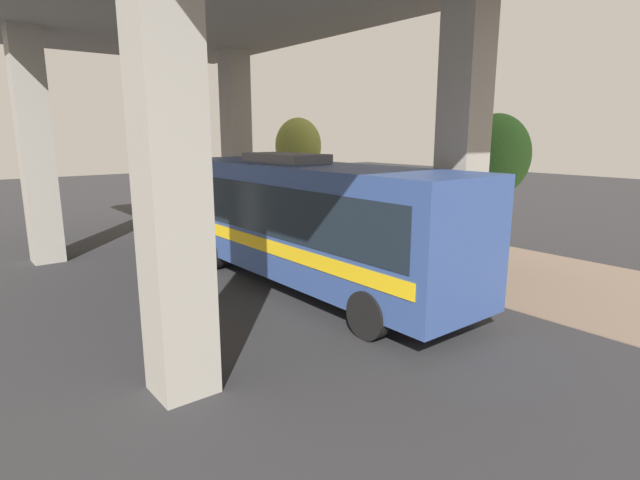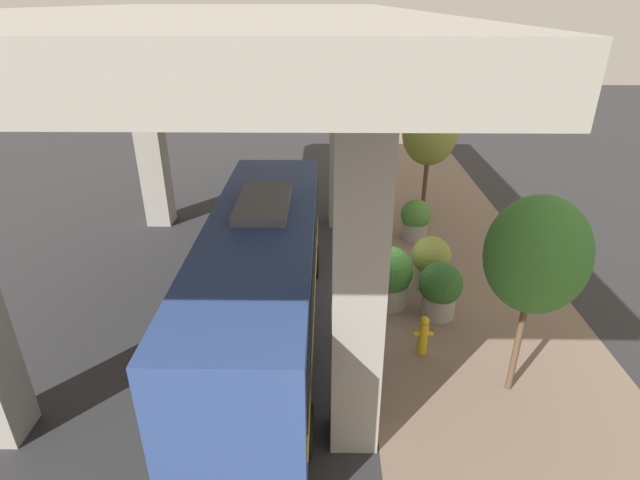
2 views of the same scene
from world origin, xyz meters
name	(u,v)px [view 2 (image 2 of 2)]	position (x,y,z in m)	size (l,w,h in m)	color
ground_plane	(361,295)	(0.00, 0.00, 0.00)	(80.00, 80.00, 0.00)	#2D2D30
sidewalk_strip	(463,295)	(-3.00, 0.00, 0.01)	(6.00, 40.00, 0.02)	#7A6656
overpass	(204,54)	(4.00, 0.00, 6.71)	(9.40, 18.53, 7.71)	#9E998E
bus	(262,275)	(2.60, 2.13, 1.90)	(2.63, 10.00, 3.50)	#334C8C
fire_hydrant	(423,335)	(-1.32, 2.67, 0.54)	(0.48, 0.23, 1.07)	gold
planter_front	(440,289)	(-2.03, 1.01, 0.84)	(1.18, 1.18, 1.60)	#9E998E
planter_middle	(415,219)	(-2.16, -3.93, 0.76)	(1.09, 1.09, 1.48)	#9E998E
planter_back	(388,277)	(-0.70, 0.39, 0.86)	(1.38, 1.38, 1.75)	#9E998E
planter_extra	(430,261)	(-2.06, -0.52, 0.86)	(1.17, 1.17, 1.64)	#9E998E
street_tree_near	(536,255)	(-3.07, 3.88, 3.39)	(2.02, 2.02, 4.61)	brown
street_tree_far	(430,133)	(-2.72, -5.57, 3.48)	(2.01, 2.01, 4.70)	brown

